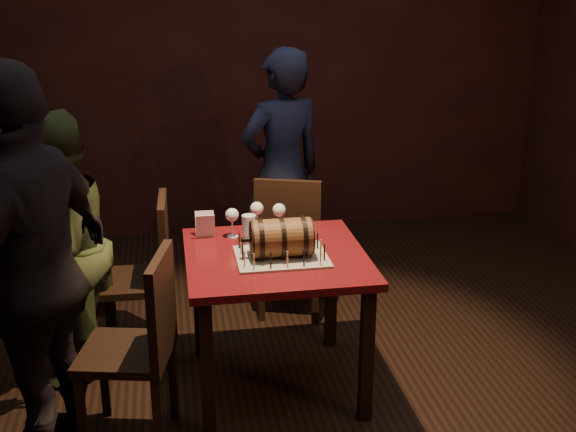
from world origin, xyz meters
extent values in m
plane|color=black|center=(0.00, 0.00, 0.00)|extent=(5.00, 5.00, 0.00)
cube|color=black|center=(0.00, 2.50, 1.40)|extent=(5.00, 0.04, 2.80)
cube|color=#4D0C11|center=(-0.08, 0.06, 0.73)|extent=(0.90, 0.90, 0.04)
cube|color=black|center=(-0.46, -0.32, 0.35)|extent=(0.06, 0.06, 0.71)
cube|color=black|center=(0.30, -0.32, 0.35)|extent=(0.06, 0.06, 0.71)
cube|color=black|center=(-0.46, 0.44, 0.35)|extent=(0.06, 0.06, 0.71)
cube|color=black|center=(0.30, 0.44, 0.35)|extent=(0.06, 0.06, 0.71)
cube|color=gray|center=(-0.06, 0.00, 0.76)|extent=(0.45, 0.35, 0.01)
cylinder|color=brown|center=(-0.06, 0.00, 0.86)|extent=(0.29, 0.19, 0.19)
cylinder|color=black|center=(-0.17, 0.00, 0.86)|extent=(0.02, 0.21, 0.21)
cylinder|color=black|center=(-0.06, 0.00, 0.86)|extent=(0.02, 0.21, 0.21)
cylinder|color=black|center=(0.04, 0.00, 0.86)|extent=(0.02, 0.21, 0.21)
cylinder|color=black|center=(-0.21, 0.00, 0.86)|extent=(0.01, 0.18, 0.18)
cylinder|color=black|center=(0.08, 0.00, 0.86)|extent=(0.01, 0.18, 0.18)
cylinder|color=black|center=(-0.23, 0.00, 0.86)|extent=(0.04, 0.02, 0.02)
sphere|color=black|center=(-0.25, 0.00, 0.86)|extent=(0.03, 0.03, 0.03)
cylinder|color=#F6DB93|center=(-0.22, -0.14, 0.80)|extent=(0.01, 0.01, 0.08)
cylinder|color=black|center=(-0.22, -0.14, 0.85)|extent=(0.00, 0.00, 0.01)
cylinder|color=black|center=(-0.14, -0.14, 0.80)|extent=(0.01, 0.01, 0.08)
cylinder|color=black|center=(-0.14, -0.14, 0.85)|extent=(0.00, 0.00, 0.01)
cylinder|color=#F6DB93|center=(-0.06, -0.14, 0.80)|extent=(0.01, 0.01, 0.08)
cylinder|color=black|center=(-0.06, -0.14, 0.85)|extent=(0.00, 0.00, 0.01)
cylinder|color=black|center=(0.02, -0.14, 0.80)|extent=(0.01, 0.01, 0.08)
cylinder|color=black|center=(0.02, -0.14, 0.85)|extent=(0.00, 0.00, 0.01)
cylinder|color=#F6DB93|center=(0.10, -0.14, 0.80)|extent=(0.01, 0.01, 0.08)
cylinder|color=black|center=(0.10, -0.14, 0.85)|extent=(0.00, 0.00, 0.01)
cylinder|color=black|center=(0.13, -0.09, 0.80)|extent=(0.01, 0.01, 0.08)
cylinder|color=black|center=(0.13, -0.09, 0.85)|extent=(0.00, 0.00, 0.01)
cylinder|color=#F6DB93|center=(0.13, -0.01, 0.80)|extent=(0.01, 0.01, 0.08)
cylinder|color=black|center=(0.13, -0.01, 0.85)|extent=(0.00, 0.00, 0.01)
cylinder|color=black|center=(0.13, 0.07, 0.80)|extent=(0.01, 0.01, 0.08)
cylinder|color=black|center=(0.13, 0.07, 0.85)|extent=(0.00, 0.00, 0.01)
cylinder|color=#F6DB93|center=(0.13, 0.15, 0.80)|extent=(0.01, 0.01, 0.08)
cylinder|color=black|center=(0.13, 0.15, 0.85)|extent=(0.00, 0.00, 0.01)
cylinder|color=black|center=(0.05, 0.15, 0.80)|extent=(0.01, 0.01, 0.08)
cylinder|color=black|center=(0.05, 0.15, 0.85)|extent=(0.00, 0.00, 0.01)
cylinder|color=#F6DB93|center=(-0.03, 0.15, 0.80)|extent=(0.01, 0.01, 0.08)
cylinder|color=black|center=(-0.03, 0.15, 0.85)|extent=(0.00, 0.00, 0.01)
cylinder|color=black|center=(-0.11, 0.15, 0.80)|extent=(0.01, 0.01, 0.08)
cylinder|color=black|center=(-0.11, 0.15, 0.85)|extent=(0.00, 0.00, 0.01)
cylinder|color=#F6DB93|center=(-0.19, 0.15, 0.80)|extent=(0.01, 0.01, 0.08)
cylinder|color=black|center=(-0.19, 0.15, 0.85)|extent=(0.00, 0.00, 0.01)
cylinder|color=black|center=(-0.26, 0.14, 0.80)|extent=(0.01, 0.01, 0.08)
cylinder|color=black|center=(-0.26, 0.14, 0.85)|extent=(0.00, 0.00, 0.01)
cylinder|color=#F6DB93|center=(-0.26, 0.06, 0.80)|extent=(0.01, 0.01, 0.08)
cylinder|color=black|center=(-0.26, 0.06, 0.85)|extent=(0.00, 0.00, 0.01)
cylinder|color=black|center=(-0.26, -0.02, 0.80)|extent=(0.01, 0.01, 0.08)
cylinder|color=black|center=(-0.26, -0.02, 0.85)|extent=(0.00, 0.00, 0.01)
cylinder|color=#F6DB93|center=(-0.26, -0.10, 0.80)|extent=(0.01, 0.01, 0.08)
cylinder|color=black|center=(-0.26, -0.10, 0.85)|extent=(0.00, 0.00, 0.01)
cylinder|color=silver|center=(-0.27, 0.33, 0.75)|extent=(0.06, 0.06, 0.01)
cylinder|color=silver|center=(-0.27, 0.33, 0.80)|extent=(0.01, 0.01, 0.09)
sphere|color=silver|center=(-0.27, 0.33, 0.88)|extent=(0.07, 0.07, 0.07)
sphere|color=#591114|center=(-0.27, 0.33, 0.87)|extent=(0.05, 0.05, 0.05)
cylinder|color=silver|center=(-0.13, 0.42, 0.75)|extent=(0.06, 0.06, 0.01)
cylinder|color=silver|center=(-0.13, 0.42, 0.80)|extent=(0.01, 0.01, 0.09)
sphere|color=silver|center=(-0.13, 0.42, 0.88)|extent=(0.07, 0.07, 0.07)
cylinder|color=silver|center=(-0.02, 0.37, 0.75)|extent=(0.06, 0.06, 0.01)
cylinder|color=silver|center=(-0.02, 0.37, 0.80)|extent=(0.01, 0.01, 0.09)
sphere|color=silver|center=(-0.02, 0.37, 0.88)|extent=(0.07, 0.07, 0.07)
sphere|color=#BF594C|center=(-0.02, 0.37, 0.87)|extent=(0.05, 0.05, 0.05)
cylinder|color=silver|center=(-0.20, 0.24, 0.82)|extent=(0.07, 0.07, 0.15)
cylinder|color=#9E5414|center=(-0.20, 0.24, 0.81)|extent=(0.06, 0.06, 0.11)
cylinder|color=white|center=(-0.20, 0.24, 0.87)|extent=(0.06, 0.06, 0.02)
cube|color=black|center=(0.15, 0.91, 0.45)|extent=(0.51, 0.51, 0.04)
cube|color=black|center=(0.36, 1.02, 0.21)|extent=(0.04, 0.04, 0.43)
cube|color=black|center=(0.04, 1.13, 0.21)|extent=(0.04, 0.04, 0.43)
cube|color=black|center=(0.26, 0.70, 0.21)|extent=(0.04, 0.04, 0.43)
cube|color=black|center=(-0.07, 0.81, 0.21)|extent=(0.04, 0.04, 0.43)
cube|color=black|center=(0.09, 0.74, 0.70)|extent=(0.39, 0.16, 0.46)
cube|color=black|center=(-0.82, 0.51, 0.45)|extent=(0.41, 0.41, 0.04)
cube|color=black|center=(-0.98, 0.69, 0.21)|extent=(0.04, 0.04, 0.43)
cube|color=black|center=(-0.99, 0.35, 0.21)|extent=(0.04, 0.04, 0.43)
cube|color=black|center=(-0.64, 0.68, 0.21)|extent=(0.04, 0.04, 0.43)
cube|color=black|center=(-0.65, 0.34, 0.21)|extent=(0.04, 0.04, 0.43)
cube|color=black|center=(-0.64, 0.51, 0.70)|extent=(0.05, 0.40, 0.46)
cube|color=black|center=(-0.83, -0.28, 0.45)|extent=(0.48, 0.48, 0.04)
cube|color=black|center=(-0.96, -0.08, 0.21)|extent=(0.04, 0.04, 0.43)
cube|color=black|center=(-1.03, -0.41, 0.21)|extent=(0.04, 0.04, 0.43)
cube|color=black|center=(-0.63, -0.15, 0.21)|extent=(0.04, 0.04, 0.43)
cube|color=black|center=(-0.70, -0.48, 0.21)|extent=(0.04, 0.04, 0.43)
cube|color=black|center=(-0.65, -0.32, 0.70)|extent=(0.13, 0.40, 0.46)
imported|color=#1A1E35|center=(0.15, 1.29, 0.82)|extent=(0.70, 0.58, 1.64)
imported|color=#374120|center=(-1.18, 0.37, 0.72)|extent=(0.78, 0.86, 1.45)
imported|color=black|center=(-1.17, -0.37, 0.90)|extent=(0.83, 1.14, 1.79)
camera|label=1|loc=(-0.59, -3.26, 2.11)|focal=45.00mm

